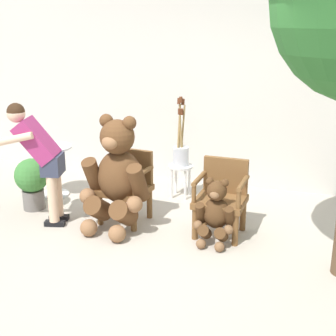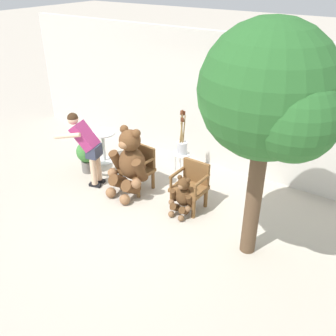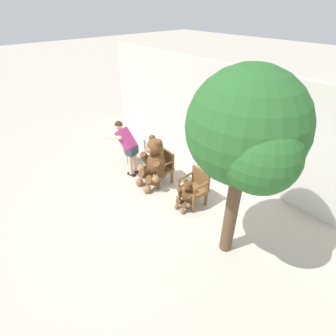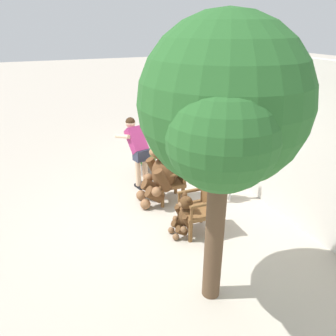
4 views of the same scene
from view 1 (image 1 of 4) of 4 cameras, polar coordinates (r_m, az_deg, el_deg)
The scene contains 11 objects.
ground_plane at distance 5.16m, azimuth -1.76°, elevation -9.82°, with size 60.00×60.00×0.00m, color #B2A899.
back_wall at distance 6.94m, azimuth 5.18°, elevation 9.49°, with size 10.00×0.16×2.80m, color beige.
wooden_chair_left at distance 5.73m, azimuth -5.02°, elevation -1.96°, with size 0.61×0.57×0.86m.
wooden_chair_right at distance 5.39m, azimuth 6.56°, elevation -3.32°, with size 0.57×0.53×0.86m.
teddy_bear_large at distance 5.45m, azimuth -6.27°, elevation -0.81°, with size 0.82×0.80×1.35m.
teddy_bear_small at distance 5.17m, azimuth 5.81°, elevation -5.38°, with size 0.45×0.42×0.75m.
person_visitor at distance 5.68m, azimuth -15.39°, elevation 1.81°, with size 0.79×0.62×1.47m.
white_stool at distance 6.48m, azimuth 1.55°, elevation -0.55°, with size 0.34×0.34×0.46m.
brush_bucket at distance 6.39m, azimuth 1.56°, elevation 2.11°, with size 0.22×0.22×0.95m.
round_side_table at distance 6.70m, azimuth -13.88°, elevation 0.36°, with size 0.56×0.56×0.72m.
potted_plant at distance 6.30m, azimuth -16.24°, elevation -1.42°, with size 0.44×0.44×0.68m.
Camera 1 is at (1.63, -4.28, 2.38)m, focal length 50.00 mm.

